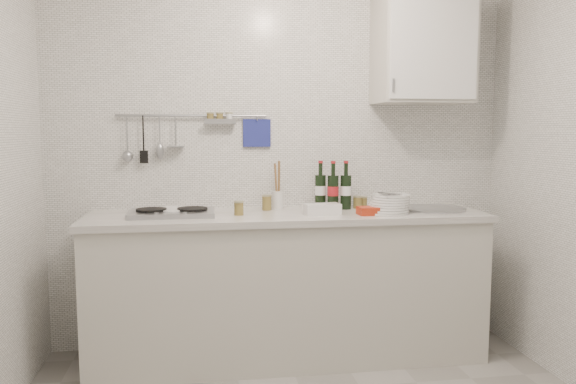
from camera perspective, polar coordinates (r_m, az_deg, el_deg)
The scene contains 14 objects.
back_wall at distance 3.72m, azimuth -0.74°, elevation 3.55°, with size 3.00×0.02×2.50m, color silver.
counter at distance 3.57m, azimuth 0.07°, elevation -9.89°, with size 2.44×0.64×0.96m.
wall_rail at distance 3.65m, azimuth -10.03°, elevation 6.17°, with size 0.98×0.09×0.34m.
wall_cabinet at distance 3.82m, azimuth 13.57°, elevation 13.98°, with size 0.60×0.38×0.70m.
plate_stack_hob at distance 3.47m, azimuth -11.73°, elevation -1.92°, with size 0.26×0.25×0.04m.
plate_stack_sink at distance 3.50m, azimuth 10.18°, elevation -1.22°, with size 0.30×0.28×0.12m.
wine_bottles at distance 3.63m, azimuth 4.60°, elevation 0.69°, with size 0.23×0.12×0.31m.
butter_dish at distance 3.40m, azimuth 3.47°, elevation -1.74°, with size 0.22×0.11×0.07m, color white.
strawberry_punnet at distance 3.41m, azimuth 8.12°, elevation -1.91°, with size 0.11×0.11×0.05m, color red.
utensil_crock at distance 3.64m, azimuth -1.07°, elevation -0.55°, with size 0.08×0.08×0.31m.
jar_a at distance 3.58m, azimuth -2.17°, elevation -1.06°, with size 0.06×0.06×0.10m.
jar_b at distance 3.73m, azimuth 7.59°, elevation -0.99°, with size 0.06×0.06×0.08m.
jar_c at distance 3.69m, azimuth 7.09°, elevation -1.01°, with size 0.06×0.06×0.08m.
jar_d at distance 3.38m, azimuth -5.02°, elevation -1.63°, with size 0.06×0.06×0.09m.
Camera 1 is at (-0.52, -2.28, 1.42)m, focal length 35.00 mm.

